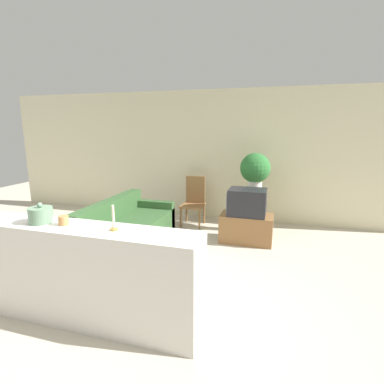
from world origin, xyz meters
TOP-DOWN VIEW (x-y plane):
  - ground_plane at (0.00, 0.00)m, footprint 14.00×14.00m
  - wall_back at (0.00, 3.43)m, footprint 9.00×0.06m
  - couch at (-0.58, 1.45)m, footprint 0.91×1.97m
  - tv_stand at (1.32, 2.15)m, footprint 0.88×0.50m
  - television at (1.31, 2.15)m, footprint 0.63×0.47m
  - wooden_chair at (0.18, 2.84)m, footprint 0.44×0.44m
  - plant_stand at (1.37, 2.75)m, footprint 0.19×0.19m
  - potted_plant at (1.37, 2.75)m, footprint 0.55×0.55m
  - foreground_counter at (0.00, -0.48)m, footprint 2.42×0.44m
  - decorative_bowl at (-0.45, -0.48)m, footprint 0.23×0.23m
  - candle_jar at (-0.18, -0.48)m, footprint 0.10×0.10m
  - candlestick at (0.37, -0.48)m, footprint 0.07×0.07m

SIDE VIEW (x-z plane):
  - ground_plane at x=0.00m, z-range 0.00..0.00m
  - tv_stand at x=1.32m, z-range 0.00..0.48m
  - couch at x=-0.58m, z-range -0.11..0.64m
  - plant_stand at x=1.37m, z-range 0.00..0.82m
  - foreground_counter at x=0.00m, z-range 0.00..1.00m
  - wooden_chair at x=0.18m, z-range 0.02..1.00m
  - television at x=1.31m, z-range 0.48..0.92m
  - candle_jar at x=-0.18m, z-range 1.00..1.09m
  - candlestick at x=0.37m, z-range 0.95..1.19m
  - decorative_bowl at x=-0.45m, z-range 0.97..1.18m
  - potted_plant at x=1.37m, z-range 0.86..1.52m
  - wall_back at x=0.00m, z-range 0.00..2.70m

